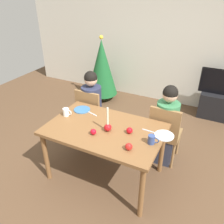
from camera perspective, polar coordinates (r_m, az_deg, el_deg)
ground_plane at (r=3.24m, az=-1.63°, el=-15.09°), size 7.68×7.68×0.00m
back_wall at (r=4.85m, az=13.32°, el=17.22°), size 6.40×0.10×2.60m
dining_table at (r=2.82m, az=-1.82°, el=-5.41°), size 1.40×0.90×0.75m
chair_left at (r=3.58m, az=-5.18°, el=-0.11°), size 0.40×0.40×0.90m
chair_right at (r=3.21m, az=12.95°, el=-4.69°), size 0.40×0.40×0.90m
person_left_child at (r=3.58m, az=-4.96°, el=0.93°), size 0.30×0.30×1.17m
person_right_child at (r=3.21m, az=13.21°, el=-3.54°), size 0.30×0.30×1.17m
tv_stand at (r=4.78m, az=24.65°, el=1.46°), size 0.64×0.40×0.48m
tv at (r=4.60m, az=25.87°, el=6.63°), size 0.79×0.05×0.46m
christmas_tree at (r=4.89m, az=-2.53°, el=10.95°), size 0.64×0.64×1.38m
candle_centerpiece at (r=2.68m, az=-1.07°, el=-3.54°), size 0.09×0.09×0.31m
plate_left at (r=3.17m, az=-7.46°, el=0.59°), size 0.22×0.22×0.01m
plate_right at (r=2.70m, az=12.83°, el=-5.72°), size 0.22×0.22×0.01m
mug_left at (r=3.05m, az=-11.30°, el=-0.03°), size 0.13×0.08×0.10m
mug_right at (r=2.53m, az=9.85°, el=-6.76°), size 0.12×0.08×0.10m
fork_left at (r=3.07m, az=-5.00°, el=-0.40°), size 0.18×0.07×0.01m
fork_right at (r=2.74m, az=9.29°, el=-4.73°), size 0.18×0.02×0.01m
apple_near_candle at (r=2.65m, az=-4.68°, el=-4.93°), size 0.07×0.07×0.07m
apple_by_left_plate at (r=2.42m, az=4.18°, el=-8.57°), size 0.08×0.08×0.08m
apple_by_right_mug at (r=2.66m, az=4.38°, el=-4.60°), size 0.07×0.07×0.07m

